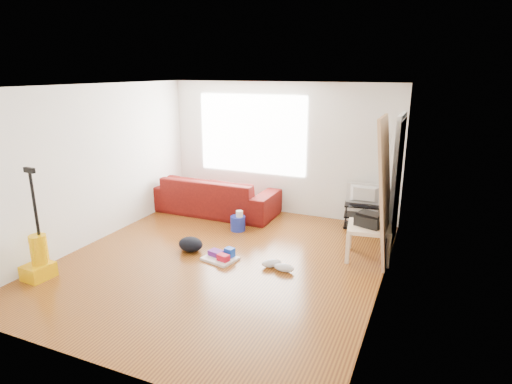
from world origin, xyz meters
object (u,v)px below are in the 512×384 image
at_px(bucket, 238,230).
at_px(backpack, 191,251).
at_px(vacuum, 38,258).
at_px(side_table, 369,231).
at_px(cleaning_tray, 221,256).
at_px(tv_stand, 362,216).
at_px(sofa, 215,212).

distance_m(bucket, backpack, 1.12).
bearing_deg(bucket, vacuum, -122.52).
distance_m(side_table, cleaning_tray, 2.21).
relative_size(bucket, vacuum, 0.17).
bearing_deg(tv_stand, cleaning_tray, -136.16).
xyz_separation_m(bucket, backpack, (-0.29, -1.09, 0.00)).
relative_size(tv_stand, vacuum, 0.45).
bearing_deg(tv_stand, side_table, -85.03).
xyz_separation_m(tv_stand, backpack, (-2.25, -2.07, -0.22)).
height_order(bucket, cleaning_tray, cleaning_tray).
xyz_separation_m(sofa, bucket, (0.84, -0.72, 0.00)).
distance_m(bucket, vacuum, 3.15).
distance_m(sofa, backpack, 1.89).
height_order(sofa, cleaning_tray, sofa).
bearing_deg(bucket, side_table, -6.25).
height_order(tv_stand, backpack, tv_stand).
bearing_deg(side_table, backpack, -161.82).
height_order(bucket, vacuum, vacuum).
xyz_separation_m(tv_stand, side_table, (0.30, -1.24, 0.20)).
height_order(side_table, cleaning_tray, side_table).
relative_size(bucket, cleaning_tray, 0.48).
bearing_deg(cleaning_tray, vacuum, -143.63).
xyz_separation_m(side_table, cleaning_tray, (-1.97, -0.94, -0.37)).
relative_size(sofa, bucket, 9.53).
bearing_deg(cleaning_tray, sofa, 120.92).
xyz_separation_m(sofa, cleaning_tray, (1.14, -1.90, 0.05)).
relative_size(cleaning_tray, backpack, 1.36).
relative_size(sofa, vacuum, 1.63).
bearing_deg(sofa, bucket, 139.56).
distance_m(sofa, cleaning_tray, 2.22).
distance_m(sofa, vacuum, 3.48).
bearing_deg(sofa, tv_stand, -174.51).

